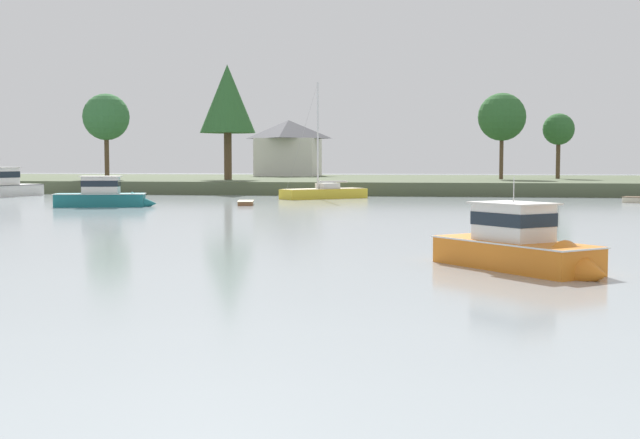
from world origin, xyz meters
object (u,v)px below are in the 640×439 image
dinghy_wood (246,203)px  cruiser_orange (526,255)px  sailboat_yellow (324,196)px  cruiser_teal (108,199)px

dinghy_wood → cruiser_orange: 42.44m
sailboat_yellow → cruiser_orange: bearing=-74.2°
sailboat_yellow → cruiser_teal: bearing=-130.7°
dinghy_wood → sailboat_yellow: sailboat_yellow is taller
cruiser_teal → dinghy_wood: bearing=22.5°
sailboat_yellow → dinghy_wood: bearing=-109.5°
cruiser_orange → sailboat_yellow: 52.61m
cruiser_orange → sailboat_yellow: size_ratio=0.56×
sailboat_yellow → cruiser_teal: 21.98m
dinghy_wood → cruiser_orange: bearing=-63.8°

